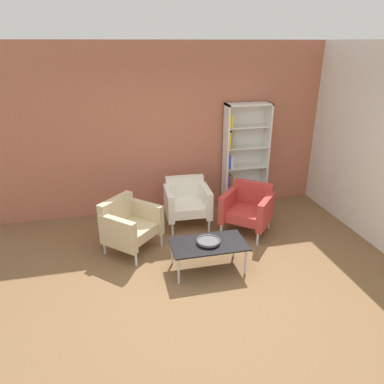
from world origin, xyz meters
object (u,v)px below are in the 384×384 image
(armchair_corner_red, at_px, (187,201))
(armchair_spare_guest, at_px, (248,208))
(armchair_near_window, at_px, (129,224))
(decorative_bowl, at_px, (208,241))
(coffee_table_low, at_px, (208,245))
(bookshelf_tall, at_px, (242,158))

(armchair_corner_red, xyz_separation_m, armchair_spare_guest, (0.90, -0.47, 0.00))
(armchair_corner_red, relative_size, armchair_near_window, 0.82)
(decorative_bowl, bearing_deg, armchair_near_window, 142.90)
(coffee_table_low, relative_size, armchair_corner_red, 1.28)
(decorative_bowl, height_order, armchair_spare_guest, armchair_spare_guest)
(coffee_table_low, height_order, armchair_corner_red, armchair_corner_red)
(decorative_bowl, distance_m, armchair_near_window, 1.25)
(decorative_bowl, bearing_deg, armchair_spare_guest, 44.79)
(armchair_corner_red, height_order, armchair_near_window, same)
(armchair_corner_red, bearing_deg, bookshelf_tall, 27.25)
(armchair_near_window, bearing_deg, bookshelf_tall, -17.69)
(bookshelf_tall, xyz_separation_m, armchair_near_window, (-2.14, -1.15, -0.50))
(decorative_bowl, distance_m, armchair_corner_red, 1.37)
(coffee_table_low, height_order, armchair_spare_guest, armchair_spare_guest)
(armchair_corner_red, bearing_deg, armchair_spare_guest, -25.34)
(coffee_table_low, xyz_separation_m, armchair_near_window, (-0.99, 0.75, 0.05))
(bookshelf_tall, relative_size, coffee_table_low, 1.90)
(armchair_spare_guest, bearing_deg, bookshelf_tall, 116.97)
(decorative_bowl, xyz_separation_m, armchair_corner_red, (0.01, 1.37, -0.02))
(bookshelf_tall, relative_size, armchair_corner_red, 2.44)
(bookshelf_tall, height_order, decorative_bowl, bookshelf_tall)
(bookshelf_tall, bearing_deg, coffee_table_low, -121.17)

